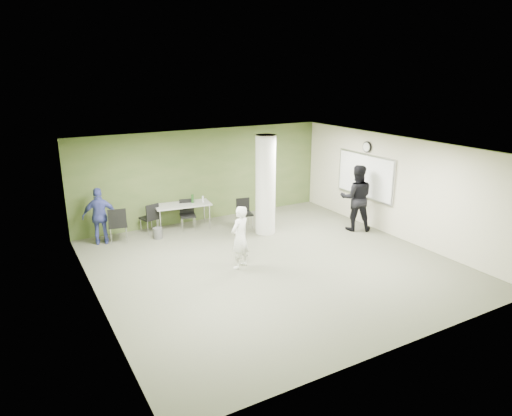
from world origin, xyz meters
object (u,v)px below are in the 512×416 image
folding_table (183,206)px  man_blue (100,216)px  man_black (356,198)px  woman_white (240,237)px  chair_back_left (118,222)px

folding_table → man_blue: size_ratio=1.08×
folding_table → man_blue: 2.34m
man_blue → man_black: bearing=172.1°
woman_white → folding_table: bearing=-111.4°
folding_table → man_black: bearing=-23.2°
woman_white → chair_back_left: bearing=-79.8°
folding_table → woman_white: (0.17, -3.25, 0.05)m
man_blue → folding_table: bearing=-166.4°
chair_back_left → woman_white: size_ratio=0.65×
man_black → man_blue: 7.10m
folding_table → man_blue: man_blue is taller
woman_white → man_blue: size_ratio=0.98×
woman_white → man_black: (4.15, 0.73, 0.21)m
folding_table → chair_back_left: (-1.94, -0.20, -0.14)m
woman_white → man_black: man_black is taller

